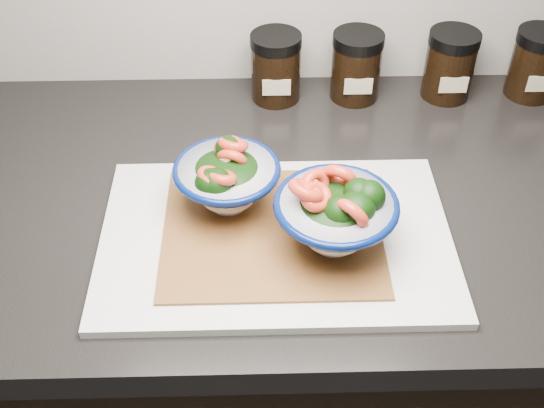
{
  "coord_description": "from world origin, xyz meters",
  "views": [
    {
      "loc": [
        -0.18,
        0.73,
        1.53
      ],
      "look_at": [
        -0.16,
        1.36,
        0.96
      ],
      "focal_mm": 45.0,
      "sensor_mm": 36.0,
      "label": 1
    }
  ],
  "objects_px": {
    "spice_jar_c": "(450,65)",
    "spice_jar_b": "(356,66)",
    "bowl_left": "(226,179)",
    "cutting_board": "(276,238)",
    "bowl_right": "(337,215)",
    "spice_jar_a": "(276,67)",
    "spice_jar_d": "(536,64)"
  },
  "relations": [
    {
      "from": "spice_jar_a",
      "to": "spice_jar_b",
      "type": "relative_size",
      "value": 1.0
    },
    {
      "from": "spice_jar_b",
      "to": "cutting_board",
      "type": "bearing_deg",
      "value": -112.42
    },
    {
      "from": "bowl_right",
      "to": "spice_jar_b",
      "type": "height_order",
      "value": "bowl_right"
    },
    {
      "from": "spice_jar_b",
      "to": "spice_jar_a",
      "type": "bearing_deg",
      "value": 180.0
    },
    {
      "from": "bowl_right",
      "to": "spice_jar_c",
      "type": "relative_size",
      "value": 1.35
    },
    {
      "from": "spice_jar_d",
      "to": "cutting_board",
      "type": "bearing_deg",
      "value": -141.91
    },
    {
      "from": "bowl_right",
      "to": "spice_jar_a",
      "type": "distance_m",
      "value": 0.37
    },
    {
      "from": "bowl_left",
      "to": "bowl_right",
      "type": "distance_m",
      "value": 0.16
    },
    {
      "from": "bowl_right",
      "to": "spice_jar_b",
      "type": "distance_m",
      "value": 0.37
    },
    {
      "from": "bowl_right",
      "to": "bowl_left",
      "type": "bearing_deg",
      "value": 150.57
    },
    {
      "from": "spice_jar_d",
      "to": "bowl_left",
      "type": "bearing_deg",
      "value": -150.2
    },
    {
      "from": "spice_jar_a",
      "to": "spice_jar_c",
      "type": "bearing_deg",
      "value": 0.0
    },
    {
      "from": "spice_jar_b",
      "to": "spice_jar_d",
      "type": "relative_size",
      "value": 1.0
    },
    {
      "from": "bowl_left",
      "to": "spice_jar_d",
      "type": "relative_size",
      "value": 1.24
    },
    {
      "from": "spice_jar_c",
      "to": "spice_jar_a",
      "type": "bearing_deg",
      "value": 180.0
    },
    {
      "from": "cutting_board",
      "to": "bowl_left",
      "type": "height_order",
      "value": "bowl_left"
    },
    {
      "from": "cutting_board",
      "to": "bowl_left",
      "type": "distance_m",
      "value": 0.1
    },
    {
      "from": "cutting_board",
      "to": "spice_jar_c",
      "type": "bearing_deg",
      "value": 49.26
    },
    {
      "from": "spice_jar_c",
      "to": "cutting_board",
      "type": "bearing_deg",
      "value": -130.74
    },
    {
      "from": "bowl_left",
      "to": "bowl_right",
      "type": "bearing_deg",
      "value": -29.43
    },
    {
      "from": "bowl_left",
      "to": "spice_jar_c",
      "type": "xyz_separation_m",
      "value": [
        0.35,
        0.28,
        -0.0
      ]
    },
    {
      "from": "cutting_board",
      "to": "spice_jar_d",
      "type": "xyz_separation_m",
      "value": [
        0.43,
        0.34,
        0.05
      ]
    },
    {
      "from": "bowl_right",
      "to": "spice_jar_c",
      "type": "xyz_separation_m",
      "value": [
        0.22,
        0.36,
        -0.01
      ]
    },
    {
      "from": "cutting_board",
      "to": "spice_jar_d",
      "type": "relative_size",
      "value": 3.98
    },
    {
      "from": "spice_jar_c",
      "to": "spice_jar_b",
      "type": "bearing_deg",
      "value": 180.0
    },
    {
      "from": "spice_jar_b",
      "to": "spice_jar_d",
      "type": "bearing_deg",
      "value": 0.0
    },
    {
      "from": "bowl_right",
      "to": "spice_jar_d",
      "type": "bearing_deg",
      "value": 45.05
    },
    {
      "from": "spice_jar_c",
      "to": "spice_jar_d",
      "type": "xyz_separation_m",
      "value": [
        0.14,
        0.0,
        0.0
      ]
    },
    {
      "from": "bowl_left",
      "to": "spice_jar_b",
      "type": "distance_m",
      "value": 0.35
    },
    {
      "from": "bowl_right",
      "to": "cutting_board",
      "type": "bearing_deg",
      "value": 163.75
    },
    {
      "from": "bowl_left",
      "to": "spice_jar_c",
      "type": "relative_size",
      "value": 1.24
    },
    {
      "from": "bowl_left",
      "to": "spice_jar_a",
      "type": "height_order",
      "value": "bowl_left"
    }
  ]
}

